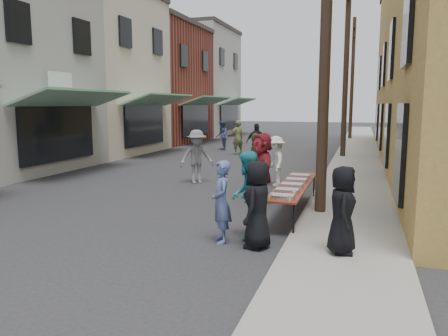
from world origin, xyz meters
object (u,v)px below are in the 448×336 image
Objects in this scene: guest_front_a at (258,204)px; server at (342,210)px; serving_table at (294,186)px; catering_tray_sausage at (282,196)px; utility_pole_near at (326,24)px; utility_pole_mid at (346,67)px; utility_pole_far at (352,80)px; guest_front_c at (247,195)px.

guest_front_a is 1.08× the size of server.
serving_table is 1.65m from catering_tray_sausage.
utility_pole_mid is at bearing 90.00° from utility_pole_near.
server reaches higher than serving_table.
utility_pole_far is 24.46m from serving_table.
utility_pole_mid is at bearing 168.25° from guest_front_c.
catering_tray_sausage reaches higher than serving_table.
serving_table is (-0.63, -24.16, -3.79)m from utility_pole_far.
catering_tray_sausage is at bearing -92.59° from utility_pole_mid.
server is (1.26, -2.81, 0.16)m from serving_table.
utility_pole_near is at bearing -90.00° from utility_pole_far.
utility_pole_mid is 12.00m from utility_pole_far.
utility_pole_mid is at bearing 87.41° from catering_tray_sausage.
catering_tray_sausage is (-0.00, -1.65, 0.08)m from serving_table.
guest_front_c is 1.97m from server.
utility_pole_far reaches higher than serving_table.
utility_pole_near is 4.73m from server.
serving_table is 2.42× the size of guest_front_a.
catering_tray_sausage is 0.28× the size of guest_front_c.
server is at bearing -88.65° from utility_pole_far.
catering_tray_sausage is (-0.63, -25.81, -3.71)m from utility_pole_far.
guest_front_c is at bearing -140.65° from guest_front_a.
utility_pole_mid reaches higher than server.
guest_front_c is (-0.60, -0.52, 0.09)m from catering_tray_sausage.
server reaches higher than catering_tray_sausage.
utility_pole_mid is 2.25× the size of serving_table.
server is (0.63, -2.97, -3.63)m from utility_pole_near.
utility_pole_near is at bearing 14.41° from serving_table.
guest_front_c is (-1.23, -14.33, -3.62)m from utility_pole_mid.
catering_tray_sausage is at bearing -90.00° from serving_table.
utility_pole_far is at bearing -175.91° from guest_front_a.
server is at bearing 64.24° from guest_front_c.
utility_pole_mid is (0.00, 12.00, 0.00)m from utility_pole_near.
guest_front_c is at bearing -92.68° from utility_pole_far.
guest_front_a is at bearing -105.04° from catering_tray_sausage.
serving_table is 2.69m from guest_front_a.
utility_pole_mid is at bearing -2.37° from server.
utility_pole_near is 2.25× the size of serving_table.
utility_pole_far is 2.25× the size of serving_table.
utility_pole_near and utility_pole_mid have the same top height.
serving_table is 2.27× the size of guest_front_c.
serving_table is at bearing 19.39° from server.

